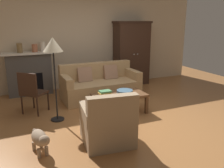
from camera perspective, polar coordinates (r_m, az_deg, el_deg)
ground_plane at (r=4.91m, az=2.29°, el=-7.76°), size 9.60×9.60×0.00m
back_wall at (r=6.92m, az=-7.01°, el=10.87°), size 7.20×0.10×2.80m
fireplace at (r=6.51m, az=-19.28°, el=2.44°), size 1.26×0.48×1.12m
armoire at (r=7.20m, az=4.71°, el=7.43°), size 1.06×0.57×1.88m
couch at (r=5.93m, az=-2.90°, el=-0.40°), size 1.94×0.89×0.86m
coffee_table at (r=4.95m, az=1.78°, el=-3.02°), size 1.10×0.60×0.42m
fruit_bowl at (r=4.97m, az=3.10°, el=-1.88°), size 0.34×0.34×0.07m
book_stack at (r=4.81m, az=-1.72°, el=-2.23°), size 0.26×0.19×0.11m
mantel_vase_bronze at (r=6.38m, az=-21.42°, el=8.11°), size 0.14×0.14×0.24m
mantel_vase_terracotta at (r=6.40m, az=-18.16°, el=8.25°), size 0.14×0.14×0.20m
mantel_vase_cream at (r=6.42m, az=-16.39°, el=8.64°), size 0.14×0.14×0.25m
armchair_near_left at (r=3.79m, az=-0.99°, el=-9.80°), size 0.86×0.86×0.88m
side_chair_wooden at (r=5.14m, az=-18.87°, el=-1.45°), size 0.62×0.62×0.90m
floor_lamp at (r=4.50m, az=-14.03°, el=8.07°), size 0.36×0.36×1.61m
dog at (r=3.68m, az=-17.00°, el=-12.53°), size 0.27×0.57×0.39m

